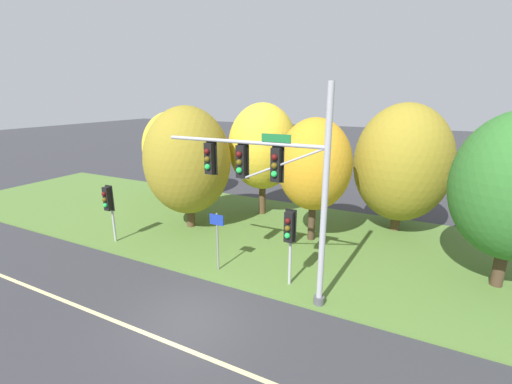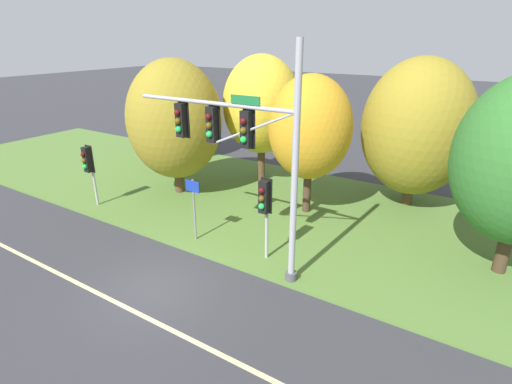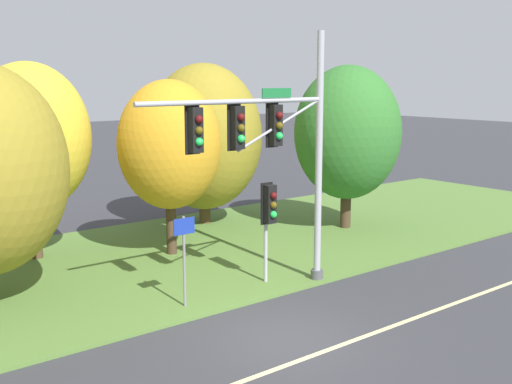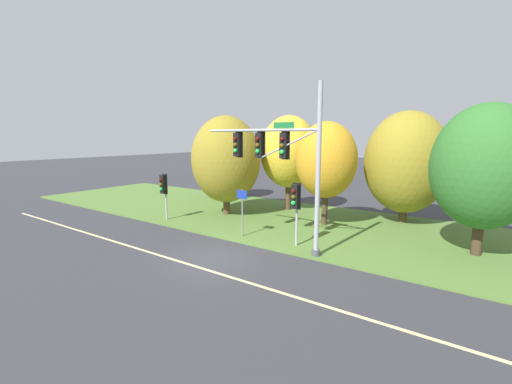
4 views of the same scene
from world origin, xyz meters
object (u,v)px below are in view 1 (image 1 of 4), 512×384
(route_sign_post, at_px, (217,234))
(tree_tall_centre, at_px, (402,163))
(tree_nearest_road, at_px, (172,148))
(tree_behind_signpost, at_px, (263,147))
(tree_left_of_mast, at_px, (188,161))
(pedestrian_signal_near_kerb, at_px, (289,232))
(pedestrian_signal_further_along, at_px, (108,202))
(traffic_signal_mast, at_px, (273,179))
(tree_mid_verge, at_px, (314,165))

(route_sign_post, xyz_separation_m, tree_tall_centre, (6.53, 8.61, 2.19))
(tree_nearest_road, bearing_deg, tree_behind_signpost, -2.55)
(tree_left_of_mast, relative_size, tree_tall_centre, 0.98)
(pedestrian_signal_near_kerb, height_order, tree_tall_centre, tree_tall_centre)
(pedestrian_signal_further_along, bearing_deg, tree_tall_centre, 33.37)
(tree_behind_signpost, bearing_deg, route_sign_post, -78.79)
(pedestrian_signal_near_kerb, relative_size, tree_nearest_road, 0.51)
(traffic_signal_mast, bearing_deg, tree_tall_centre, 67.92)
(traffic_signal_mast, distance_m, tree_mid_verge, 5.63)
(traffic_signal_mast, height_order, pedestrian_signal_near_kerb, traffic_signal_mast)
(tree_behind_signpost, bearing_deg, tree_nearest_road, 177.45)
(tree_nearest_road, relative_size, tree_mid_verge, 0.99)
(traffic_signal_mast, xyz_separation_m, pedestrian_signal_near_kerb, (0.43, 0.66, -2.22))
(tree_left_of_mast, xyz_separation_m, tree_tall_centre, (10.85, 4.87, -0.03))
(pedestrian_signal_further_along, xyz_separation_m, tree_behind_signpost, (5.04, 7.68, 2.15))
(traffic_signal_mast, distance_m, pedestrian_signal_near_kerb, 2.35)
(pedestrian_signal_near_kerb, distance_m, tree_mid_verge, 5.26)
(tree_behind_signpost, bearing_deg, tree_left_of_mast, -125.49)
(pedestrian_signal_near_kerb, height_order, tree_mid_verge, tree_mid_verge)
(traffic_signal_mast, bearing_deg, pedestrian_signal_near_kerb, 57.02)
(pedestrian_signal_further_along, relative_size, tree_mid_verge, 0.48)
(pedestrian_signal_near_kerb, distance_m, tree_left_of_mast, 8.53)
(traffic_signal_mast, bearing_deg, pedestrian_signal_further_along, 176.90)
(traffic_signal_mast, distance_m, tree_behind_signpost, 9.27)
(route_sign_post, distance_m, tree_mid_verge, 6.20)
(tree_mid_verge, bearing_deg, traffic_signal_mast, -88.09)
(pedestrian_signal_near_kerb, relative_size, tree_tall_centre, 0.46)
(pedestrian_signal_further_along, xyz_separation_m, route_sign_post, (6.56, 0.01, -0.52))
(traffic_signal_mast, relative_size, tree_left_of_mast, 1.14)
(route_sign_post, bearing_deg, tree_mid_verge, 62.57)
(tree_nearest_road, bearing_deg, tree_mid_verge, -14.03)
(route_sign_post, height_order, tree_mid_verge, tree_mid_verge)
(pedestrian_signal_near_kerb, xyz_separation_m, tree_tall_centre, (3.27, 8.47, 1.52))
(route_sign_post, xyz_separation_m, tree_mid_verge, (2.64, 5.08, 2.37))
(tree_behind_signpost, bearing_deg, tree_tall_centre, 6.69)
(traffic_signal_mast, distance_m, tree_nearest_road, 14.63)
(tree_behind_signpost, distance_m, tree_mid_verge, 4.91)
(pedestrian_signal_further_along, distance_m, tree_nearest_road, 8.53)
(pedestrian_signal_near_kerb, bearing_deg, pedestrian_signal_further_along, -179.09)
(tree_nearest_road, height_order, tree_left_of_mast, tree_left_of_mast)
(pedestrian_signal_near_kerb, relative_size, tree_behind_signpost, 0.46)
(tree_nearest_road, distance_m, tree_tall_centre, 15.58)
(traffic_signal_mast, relative_size, tree_tall_centre, 1.11)
(tree_left_of_mast, bearing_deg, traffic_signal_mast, -30.83)
(tree_tall_centre, bearing_deg, tree_nearest_road, -177.76)
(tree_nearest_road, xyz_separation_m, tree_tall_centre, (15.57, 0.61, 0.13))
(pedestrian_signal_further_along, relative_size, tree_behind_signpost, 0.44)
(traffic_signal_mast, height_order, route_sign_post, traffic_signal_mast)
(pedestrian_signal_near_kerb, distance_m, pedestrian_signal_further_along, 9.82)
(tree_nearest_road, bearing_deg, traffic_signal_mast, -35.68)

